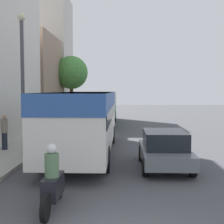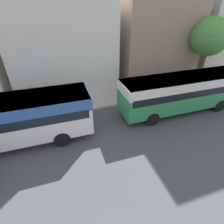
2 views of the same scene
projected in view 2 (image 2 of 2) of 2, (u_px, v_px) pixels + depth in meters
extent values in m
cube|color=silver|center=(59.00, 20.00, 14.53)|extent=(5.34, 8.88, 12.43)
cube|color=gray|center=(151.00, 40.00, 18.69)|extent=(6.72, 7.67, 8.03)
cube|color=beige|center=(221.00, 10.00, 18.79)|extent=(5.60, 6.03, 13.57)
cube|color=silver|center=(0.00, 121.00, 10.05)|extent=(2.59, 10.34, 2.46)
cylinder|color=black|center=(59.00, 118.00, 12.50)|extent=(0.28, 1.00, 1.00)
cylinder|color=black|center=(62.00, 139.00, 10.60)|extent=(0.28, 1.00, 1.00)
cube|color=#2D8447|center=(182.00, 91.00, 13.44)|extent=(2.43, 9.73, 2.38)
cube|color=silver|center=(184.00, 81.00, 13.00)|extent=(2.45, 9.78, 0.71)
cube|color=black|center=(183.00, 88.00, 13.28)|extent=(2.48, 9.34, 0.52)
cylinder|color=black|center=(199.00, 94.00, 15.77)|extent=(0.28, 1.00, 1.00)
cylinder|color=black|center=(219.00, 105.00, 13.98)|extent=(0.28, 1.00, 1.00)
cylinder|color=black|center=(139.00, 104.00, 14.18)|extent=(0.28, 1.00, 1.00)
cylinder|color=black|center=(152.00, 119.00, 12.40)|extent=(0.28, 1.00, 1.00)
cylinder|color=#232838|center=(20.00, 105.00, 13.96)|extent=(0.27, 0.27, 0.83)
cylinder|color=gray|center=(17.00, 96.00, 13.55)|extent=(0.34, 0.34, 0.69)
sphere|color=tan|center=(15.00, 91.00, 13.30)|extent=(0.23, 0.23, 0.23)
cylinder|color=brown|center=(201.00, 69.00, 17.27)|extent=(0.36, 0.36, 3.44)
sphere|color=#47893D|center=(210.00, 37.00, 15.66)|extent=(3.37, 3.37, 3.37)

